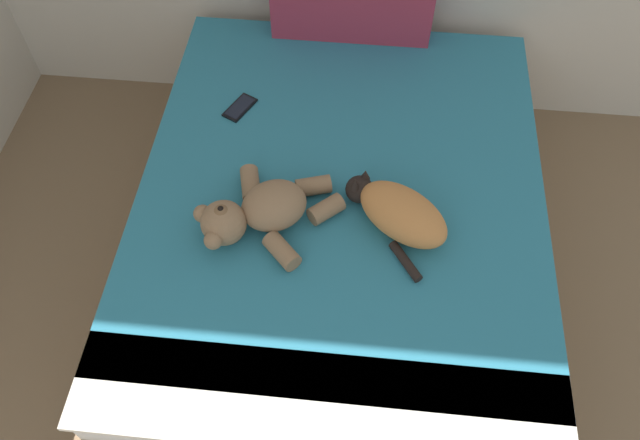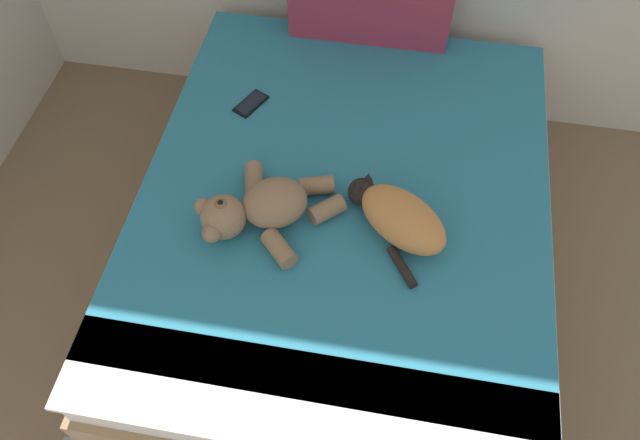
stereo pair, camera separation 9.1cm
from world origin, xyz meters
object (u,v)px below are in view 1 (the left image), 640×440
at_px(teddy_bear, 260,211).
at_px(cell_phone, 240,107).
at_px(bed, 339,227).
at_px(cat, 398,212).

xyz_separation_m(teddy_bear, cell_phone, (-0.17, 0.55, -0.07)).
bearing_deg(teddy_bear, cell_phone, 107.44).
bearing_deg(bed, cat, -35.12).
bearing_deg(teddy_bear, bed, 35.43).
distance_m(bed, cell_phone, 0.63).
bearing_deg(cell_phone, teddy_bear, -72.56).
bearing_deg(cat, bed, 144.88).
bearing_deg(cat, cell_phone, 141.92).
relative_size(bed, teddy_bear, 3.73).
bearing_deg(cell_phone, bed, -39.38).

